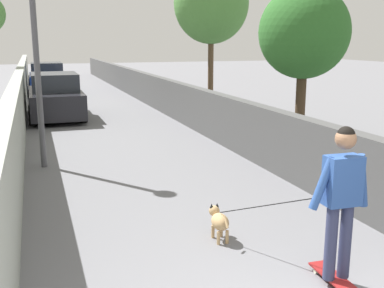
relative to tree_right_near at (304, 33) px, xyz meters
name	(u,v)px	position (x,y,z in m)	size (l,w,h in m)	color
ground_plane	(98,117)	(6.50, 4.10, -2.80)	(80.00, 80.00, 0.00)	slate
wall_left	(18,105)	(4.50, 6.64, -2.02)	(48.00, 0.30, 1.56)	#999E93
fence_right	(183,103)	(4.50, 1.57, -2.17)	(48.00, 0.30, 1.26)	#4C4C4C
tree_right_near	(304,33)	(0.00, 0.00, 0.00)	(2.16, 2.16, 3.92)	#473523
tree_right_far	(211,3)	(5.50, 0.24, 1.06)	(2.56, 2.56, 5.25)	brown
lamp_post	(33,17)	(0.20, 6.09, 0.28)	(0.36, 0.36, 4.53)	#4C4C51
skateboard	(335,279)	(-5.95, 3.19, -2.73)	(0.81, 0.23, 0.08)	maroon
person_skateboarder	(342,191)	(-5.95, 3.19, -1.72)	(0.23, 0.71, 1.69)	#333859
dog	(220,220)	(-4.44, 3.95, -2.52)	(1.79, 0.89, 1.06)	tan
car_near	(56,97)	(6.74, 5.49, -2.08)	(4.03, 1.80, 1.54)	black
car_far	(47,79)	(15.02, 5.49, -2.08)	(3.96, 1.80, 1.54)	navy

